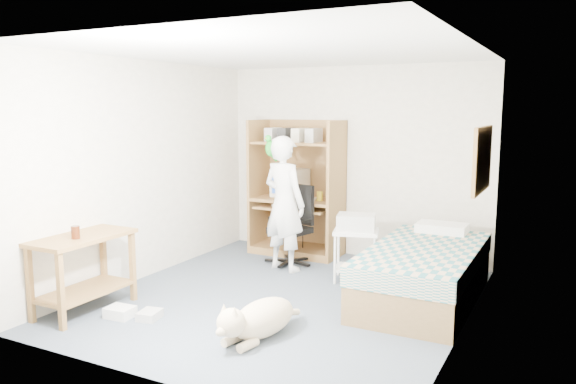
% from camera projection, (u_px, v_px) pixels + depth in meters
% --- Properties ---
extents(floor, '(4.00, 4.00, 0.00)m').
position_uv_depth(floor, '(284.00, 298.00, 5.82)').
color(floor, '#45505E').
rests_on(floor, ground).
extents(wall_back, '(3.60, 0.02, 2.50)m').
position_uv_depth(wall_back, '(354.00, 162.00, 7.39)').
color(wall_back, beige).
rests_on(wall_back, floor).
extents(wall_right, '(0.02, 4.00, 2.50)m').
position_uv_depth(wall_right, '(468.00, 191.00, 4.82)').
color(wall_right, beige).
rests_on(wall_right, floor).
extents(wall_left, '(0.02, 4.00, 2.50)m').
position_uv_depth(wall_left, '(145.00, 170.00, 6.46)').
color(wall_left, beige).
rests_on(wall_left, floor).
extents(ceiling, '(3.60, 4.00, 0.02)m').
position_uv_depth(ceiling, '(283.00, 52.00, 5.45)').
color(ceiling, white).
rests_on(ceiling, wall_back).
extents(computer_hutch, '(1.20, 0.63, 1.80)m').
position_uv_depth(computer_hutch, '(298.00, 193.00, 7.55)').
color(computer_hutch, brown).
rests_on(computer_hutch, floor).
extents(bed, '(1.02, 2.02, 0.66)m').
position_uv_depth(bed, '(424.00, 273.00, 5.73)').
color(bed, brown).
rests_on(bed, floor).
extents(side_desk, '(0.50, 1.00, 0.75)m').
position_uv_depth(side_desk, '(83.00, 262.00, 5.40)').
color(side_desk, brown).
rests_on(side_desk, floor).
extents(corkboard, '(0.04, 0.94, 0.66)m').
position_uv_depth(corkboard, '(482.00, 159.00, 5.59)').
color(corkboard, olive).
rests_on(corkboard, wall_right).
extents(office_chair, '(0.55, 0.56, 0.98)m').
position_uv_depth(office_chair, '(293.00, 236.00, 7.11)').
color(office_chair, black).
rests_on(office_chair, floor).
extents(person, '(0.68, 0.54, 1.63)m').
position_uv_depth(person, '(284.00, 204.00, 6.76)').
color(person, white).
rests_on(person, floor).
extents(parrot, '(0.12, 0.21, 0.33)m').
position_uv_depth(parrot, '(270.00, 147.00, 6.76)').
color(parrot, '#148C16').
rests_on(parrot, person).
extents(dog, '(0.47, 1.05, 0.40)m').
position_uv_depth(dog, '(259.00, 319.00, 4.80)').
color(dog, beige).
rests_on(dog, floor).
extents(printer_cart, '(0.58, 0.51, 0.59)m').
position_uv_depth(printer_cart, '(356.00, 247.00, 6.37)').
color(printer_cart, white).
rests_on(printer_cart, floor).
extents(printer, '(0.49, 0.42, 0.18)m').
position_uv_depth(printer, '(356.00, 222.00, 6.33)').
color(printer, '#B4B4AF').
rests_on(printer, printer_cart).
extents(crt_monitor, '(0.43, 0.45, 0.37)m').
position_uv_depth(crt_monitor, '(290.00, 183.00, 7.59)').
color(crt_monitor, beige).
rests_on(crt_monitor, computer_hutch).
extents(keyboard, '(0.45, 0.16, 0.03)m').
position_uv_depth(keyboard, '(289.00, 206.00, 7.45)').
color(keyboard, beige).
rests_on(keyboard, computer_hutch).
extents(pencil_cup, '(0.08, 0.08, 0.12)m').
position_uv_depth(pencil_cup, '(320.00, 196.00, 7.30)').
color(pencil_cup, gold).
rests_on(pencil_cup, computer_hutch).
extents(drink_glass, '(0.08, 0.08, 0.12)m').
position_uv_depth(drink_glass, '(75.00, 232.00, 5.23)').
color(drink_glass, '#3D1809').
rests_on(drink_glass, side_desk).
extents(floor_box_a, '(0.27, 0.22, 0.10)m').
position_uv_depth(floor_box_a, '(120.00, 312.00, 5.29)').
color(floor_box_a, silver).
rests_on(floor_box_a, floor).
extents(floor_box_b, '(0.22, 0.25, 0.08)m').
position_uv_depth(floor_box_b, '(150.00, 315.00, 5.25)').
color(floor_box_b, '#ACABA7').
rests_on(floor_box_b, floor).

